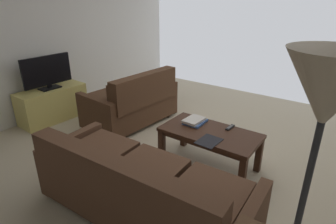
{
  "coord_description": "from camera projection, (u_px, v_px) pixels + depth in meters",
  "views": [
    {
      "loc": [
        -1.58,
        2.71,
        1.97
      ],
      "look_at": [
        0.13,
        0.34,
        0.73
      ],
      "focal_mm": 29.94,
      "sensor_mm": 36.0,
      "label": 1
    }
  ],
  "objects": [
    {
      "name": "wall_right",
      "position": [
        48.0,
        32.0,
        4.65
      ],
      "size": [
        0.12,
        5.93,
        2.77
      ],
      "primitive_type": "cube",
      "color": "white",
      "rests_on": "ground"
    },
    {
      "name": "tv_stand",
      "position": [
        53.0,
        104.0,
        4.66
      ],
      "size": [
        0.47,
        1.1,
        0.55
      ],
      "color": "#D8C666",
      "rests_on": "ground"
    },
    {
      "name": "ground_plane",
      "position": [
        192.0,
        158.0,
        3.65
      ],
      "size": [
        5.7,
        5.93,
        0.01
      ],
      "primitive_type": "cube",
      "color": "beige"
    },
    {
      "name": "sofa_main",
      "position": [
        139.0,
        188.0,
        2.54
      ],
      "size": [
        2.11,
        0.92,
        0.79
      ],
      "color": "black",
      "rests_on": "ground"
    },
    {
      "name": "coffee_table",
      "position": [
        210.0,
        137.0,
        3.32
      ],
      "size": [
        1.14,
        0.59,
        0.48
      ],
      "color": "#3D2316",
      "rests_on": "ground"
    },
    {
      "name": "loose_magazine",
      "position": [
        209.0,
        141.0,
        3.06
      ],
      "size": [
        0.23,
        0.29,
        0.01
      ],
      "primitive_type": "cube",
      "rotation": [
        0.0,
        0.0,
        6.24
      ],
      "color": "black",
      "rests_on": "coffee_table"
    },
    {
      "name": "loveseat_near",
      "position": [
        133.0,
        102.0,
        4.48
      ],
      "size": [
        0.95,
        1.49,
        0.88
      ],
      "color": "black",
      "rests_on": "ground"
    },
    {
      "name": "tv_remote",
      "position": [
        230.0,
        127.0,
        3.36
      ],
      "size": [
        0.05,
        0.16,
        0.02
      ],
      "color": "black",
      "rests_on": "coffee_table"
    },
    {
      "name": "book_stack",
      "position": [
        195.0,
        121.0,
        3.49
      ],
      "size": [
        0.23,
        0.31,
        0.06
      ],
      "color": "#385693",
      "rests_on": "coffee_table"
    },
    {
      "name": "flat_tv",
      "position": [
        47.0,
        72.0,
        4.45
      ],
      "size": [
        0.21,
        0.81,
        0.53
      ],
      "color": "black",
      "rests_on": "tv_stand"
    },
    {
      "name": "floor_lamp",
      "position": [
        322.0,
        120.0,
        1.04
      ],
      "size": [
        0.33,
        0.33,
        1.8
      ],
      "color": "#262628",
      "rests_on": "ground"
    }
  ]
}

